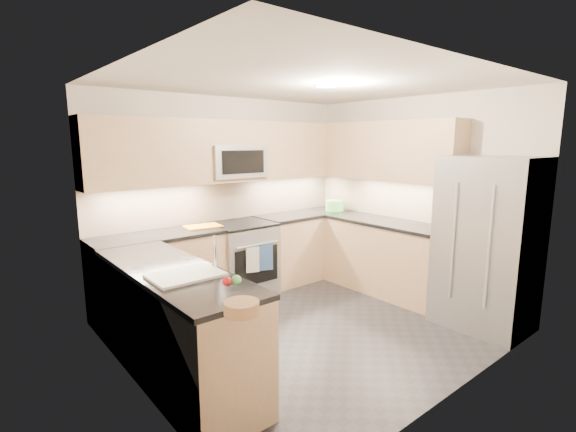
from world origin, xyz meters
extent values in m
cube|color=#242429|center=(0.00, 0.00, 0.00)|extent=(3.60, 3.20, 0.00)
cube|color=beige|center=(0.00, 0.00, 2.50)|extent=(3.60, 3.20, 0.02)
cube|color=beige|center=(0.00, 1.60, 1.25)|extent=(3.60, 0.02, 2.50)
cube|color=beige|center=(0.00, -1.60, 1.25)|extent=(3.60, 0.02, 2.50)
cube|color=beige|center=(-1.80, 0.00, 1.25)|extent=(0.02, 3.20, 2.50)
cube|color=beige|center=(1.80, 0.00, 1.25)|extent=(0.02, 3.20, 2.50)
cube|color=tan|center=(-1.09, 1.30, 0.45)|extent=(1.42, 0.60, 0.90)
cube|color=tan|center=(1.09, 1.30, 0.45)|extent=(1.42, 0.60, 0.90)
cube|color=tan|center=(1.50, 0.15, 0.45)|extent=(0.60, 1.70, 0.90)
cube|color=tan|center=(-1.50, 0.00, 0.45)|extent=(0.60, 2.00, 0.90)
cube|color=black|center=(-1.09, 1.30, 0.92)|extent=(1.42, 0.63, 0.04)
cube|color=black|center=(1.09, 1.30, 0.92)|extent=(1.42, 0.63, 0.04)
cube|color=black|center=(1.50, 0.15, 0.92)|extent=(0.63, 1.70, 0.04)
cube|color=black|center=(-1.50, 0.00, 0.92)|extent=(0.63, 2.00, 0.04)
cube|color=tan|center=(0.00, 1.43, 1.83)|extent=(3.60, 0.35, 0.75)
cube|color=tan|center=(1.62, 0.28, 1.83)|extent=(0.35, 1.95, 0.75)
cube|color=#C9AE91|center=(0.00, 1.60, 1.20)|extent=(3.60, 0.01, 0.51)
cube|color=#C9AE91|center=(1.80, 0.45, 1.20)|extent=(0.01, 2.30, 0.51)
cube|color=#96989E|center=(0.00, 1.28, 0.46)|extent=(0.76, 0.65, 0.91)
cube|color=black|center=(0.00, 1.28, 0.92)|extent=(0.76, 0.65, 0.03)
cube|color=black|center=(0.00, 0.95, 0.45)|extent=(0.62, 0.02, 0.45)
cylinder|color=#B2B5BA|center=(0.00, 0.93, 0.72)|extent=(0.60, 0.02, 0.02)
cube|color=#9B9EA3|center=(0.00, 1.40, 1.70)|extent=(0.76, 0.40, 0.40)
cube|color=black|center=(0.00, 1.20, 1.70)|extent=(0.60, 0.01, 0.28)
cube|color=gray|center=(1.45, -1.15, 0.90)|extent=(0.70, 0.90, 1.80)
cylinder|color=#B2B5BA|center=(1.08, -1.33, 0.95)|extent=(0.02, 0.02, 1.20)
cylinder|color=#B2B5BA|center=(1.08, -0.97, 0.95)|extent=(0.02, 0.02, 1.20)
cube|color=white|center=(-1.50, -0.25, 0.88)|extent=(0.52, 0.38, 0.16)
cylinder|color=silver|center=(-1.24, -0.25, 1.08)|extent=(0.03, 0.03, 0.28)
cylinder|color=#58B84F|center=(1.57, 1.16, 1.02)|extent=(0.35, 0.35, 0.15)
cube|color=orange|center=(-0.50, 1.34, 0.95)|extent=(0.45, 0.35, 0.01)
cylinder|color=#A8784E|center=(-1.56, -1.11, 0.98)|extent=(0.27, 0.27, 0.08)
sphere|color=#A91318|center=(-1.49, -0.84, 1.05)|extent=(0.06, 0.06, 0.06)
sphere|color=#50BB5A|center=(-1.43, -0.85, 1.05)|extent=(0.07, 0.07, 0.07)
cube|color=silver|center=(-0.09, 0.91, 0.55)|extent=(0.16, 0.06, 0.31)
cube|color=#2D4B7D|center=(0.11, 0.91, 0.55)|extent=(0.17, 0.08, 0.33)
camera|label=1|loc=(-2.83, -3.07, 1.94)|focal=26.00mm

